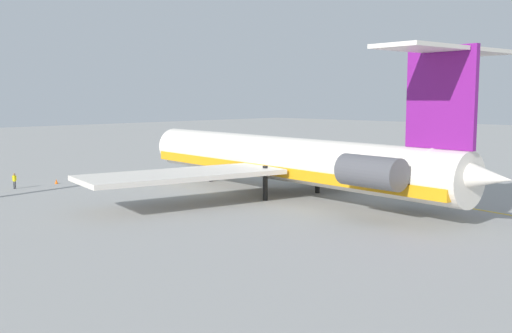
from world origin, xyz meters
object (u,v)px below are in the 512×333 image
(ground_crew_near_nose, at_px, (337,158))
(ground_crew_near_tail, at_px, (14,179))
(safety_cone_wingtip, at_px, (56,181))
(main_jetliner, at_px, (292,159))

(ground_crew_near_nose, height_order, ground_crew_near_tail, ground_crew_near_tail)
(ground_crew_near_tail, bearing_deg, ground_crew_near_nose, 108.68)
(safety_cone_wingtip, bearing_deg, ground_crew_near_tail, 93.92)
(ground_crew_near_nose, relative_size, ground_crew_near_tail, 1.00)
(main_jetliner, xyz_separation_m, safety_cone_wingtip, (25.51, 12.30, -3.53))
(main_jetliner, distance_m, safety_cone_wingtip, 28.54)
(main_jetliner, xyz_separation_m, ground_crew_near_nose, (13.52, -25.98, -2.70))
(main_jetliner, distance_m, ground_crew_near_nose, 29.41)
(ground_crew_near_nose, distance_m, ground_crew_near_tail, 44.89)
(main_jetliner, height_order, safety_cone_wingtip, main_jetliner)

